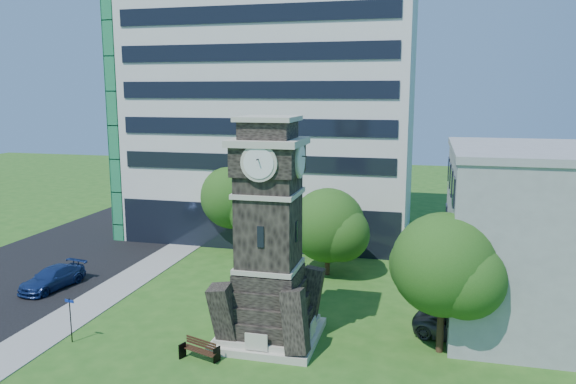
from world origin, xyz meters
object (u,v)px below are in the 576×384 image
(street_sign, at_px, (70,315))
(clock_tower, at_px, (269,246))
(car_east_lot, at_px, (463,327))
(park_bench, at_px, (200,349))
(car_street_north, at_px, (52,278))

(street_sign, bearing_deg, clock_tower, 26.92)
(car_east_lot, xyz_separation_m, street_sign, (-20.69, -5.52, 0.83))
(car_east_lot, xyz_separation_m, park_bench, (-13.13, -5.66, -0.19))
(clock_tower, bearing_deg, car_east_lot, 13.40)
(car_east_lot, distance_m, street_sign, 21.43)
(clock_tower, bearing_deg, car_street_north, 166.30)
(clock_tower, relative_size, car_street_north, 2.43)
(clock_tower, relative_size, street_sign, 4.88)
(clock_tower, distance_m, car_street_north, 17.91)
(clock_tower, bearing_deg, park_bench, -130.91)
(car_street_north, height_order, street_sign, street_sign)
(park_bench, height_order, street_sign, street_sign)
(clock_tower, relative_size, park_bench, 6.13)
(clock_tower, distance_m, car_east_lot, 11.58)
(car_east_lot, distance_m, park_bench, 14.30)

